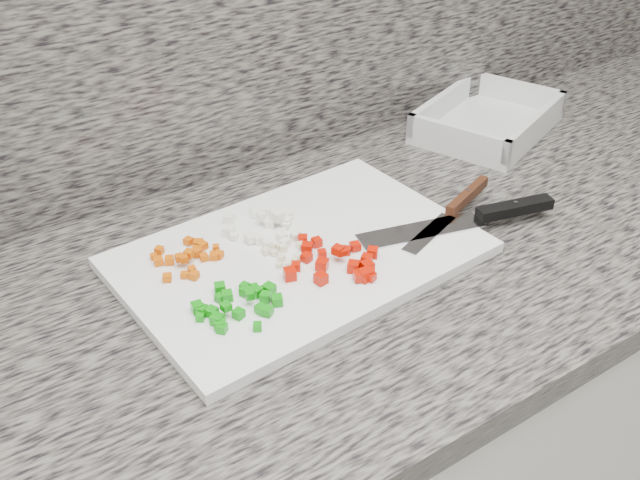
{
  "coord_description": "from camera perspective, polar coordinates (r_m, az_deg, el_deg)",
  "views": [
    {
      "loc": [
        -0.41,
        0.8,
        1.46
      ],
      "look_at": [
        0.02,
        1.45,
        0.94
      ],
      "focal_mm": 40.0,
      "sensor_mm": 36.0,
      "label": 1
    }
  ],
  "objects": [
    {
      "name": "tray",
      "position": [
        1.34,
        13.26,
        9.21
      ],
      "size": [
        0.31,
        0.27,
        0.05
      ],
      "rotation": [
        0.0,
        0.0,
        0.36
      ],
      "color": "silver",
      "rests_on": "countertop"
    },
    {
      "name": "red_pepper_pile",
      "position": [
        0.92,
        1.53,
        -1.82
      ],
      "size": [
        0.14,
        0.13,
        0.02
      ],
      "color": "#BD1202",
      "rests_on": "cutting_board"
    },
    {
      "name": "carrot_pile",
      "position": [
        0.95,
        -10.44,
        -1.25
      ],
      "size": [
        0.09,
        0.09,
        0.02
      ],
      "color": "#CF5304",
      "rests_on": "cutting_board"
    },
    {
      "name": "green_pepper_pile",
      "position": [
        0.86,
        -6.69,
        -5.1
      ],
      "size": [
        0.11,
        0.1,
        0.02
      ],
      "color": "#0D8C0C",
      "rests_on": "cutting_board"
    },
    {
      "name": "countertop",
      "position": [
        0.96,
        -0.84,
        -3.38
      ],
      "size": [
        3.96,
        0.64,
        0.04
      ],
      "primitive_type": "cube",
      "color": "#635F57",
      "rests_on": "cabinet"
    },
    {
      "name": "onion_pile",
      "position": [
        1.0,
        -4.36,
        1.1
      ],
      "size": [
        0.11,
        0.11,
        0.02
      ],
      "color": "white",
      "rests_on": "cutting_board"
    },
    {
      "name": "cutting_board",
      "position": [
        0.96,
        -1.65,
        -1.19
      ],
      "size": [
        0.49,
        0.34,
        0.02
      ],
      "primitive_type": "cube",
      "rotation": [
        0.0,
        0.0,
        0.06
      ],
      "color": "white",
      "rests_on": "countertop"
    },
    {
      "name": "chef_knife",
      "position": [
        1.05,
        12.93,
        1.92
      ],
      "size": [
        0.3,
        0.1,
        0.02
      ],
      "rotation": [
        0.0,
        0.0,
        -0.25
      ],
      "color": "#BBBDC2",
      "rests_on": "cutting_board"
    },
    {
      "name": "garlic_pile",
      "position": [
        0.95,
        -2.87,
        -1.02
      ],
      "size": [
        0.06,
        0.06,
        0.01
      ],
      "color": "beige",
      "rests_on": "cutting_board"
    },
    {
      "name": "paring_knife",
      "position": [
        1.06,
        10.99,
        2.78
      ],
      "size": [
        0.22,
        0.1,
        0.02
      ],
      "rotation": [
        0.0,
        0.0,
        0.35
      ],
      "color": "#BBBDC2",
      "rests_on": "cutting_board"
    }
  ]
}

